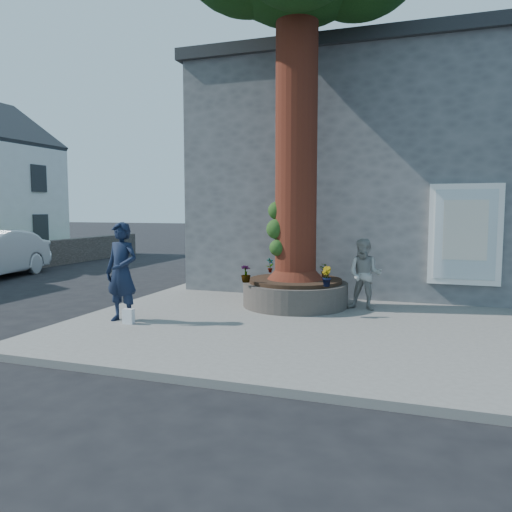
% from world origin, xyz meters
% --- Properties ---
extents(ground, '(120.00, 120.00, 0.00)m').
position_xyz_m(ground, '(0.00, 0.00, 0.00)').
color(ground, black).
rests_on(ground, ground).
extents(pavement, '(9.00, 8.00, 0.12)m').
position_xyz_m(pavement, '(1.50, 1.00, 0.06)').
color(pavement, slate).
rests_on(pavement, ground).
extents(yellow_line, '(0.10, 30.00, 0.01)m').
position_xyz_m(yellow_line, '(-3.05, 1.00, 0.00)').
color(yellow_line, yellow).
rests_on(yellow_line, ground).
extents(stone_shop, '(10.30, 8.30, 6.30)m').
position_xyz_m(stone_shop, '(2.50, 7.20, 3.16)').
color(stone_shop, '#525558').
rests_on(stone_shop, ground).
extents(planter, '(2.30, 2.30, 0.60)m').
position_xyz_m(planter, '(0.80, 2.00, 0.41)').
color(planter, black).
rests_on(planter, pavement).
extents(man, '(0.73, 0.53, 1.89)m').
position_xyz_m(man, '(-1.93, -0.55, 1.06)').
color(man, '#121B31').
rests_on(man, pavement).
extents(woman, '(0.79, 0.65, 1.51)m').
position_xyz_m(woman, '(2.30, 2.04, 0.88)').
color(woman, '#9A9993').
rests_on(woman, pavement).
extents(shopping_bag, '(0.21, 0.13, 0.28)m').
position_xyz_m(shopping_bag, '(-1.70, -0.71, 0.26)').
color(shopping_bag, white).
rests_on(shopping_bag, pavement).
extents(plant_a, '(0.22, 0.23, 0.36)m').
position_xyz_m(plant_a, '(-0.05, 2.85, 0.90)').
color(plant_a, gray).
rests_on(plant_a, planter).
extents(plant_b, '(0.31, 0.31, 0.40)m').
position_xyz_m(plant_b, '(1.65, 1.15, 0.92)').
color(plant_b, gray).
rests_on(plant_b, planter).
extents(plant_c, '(0.24, 0.24, 0.37)m').
position_xyz_m(plant_c, '(-0.05, 1.15, 0.90)').
color(plant_c, gray).
rests_on(plant_c, planter).
extents(plant_d, '(0.39, 0.39, 0.32)m').
position_xyz_m(plant_d, '(1.41, 2.36, 0.88)').
color(plant_d, gray).
rests_on(plant_d, planter).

